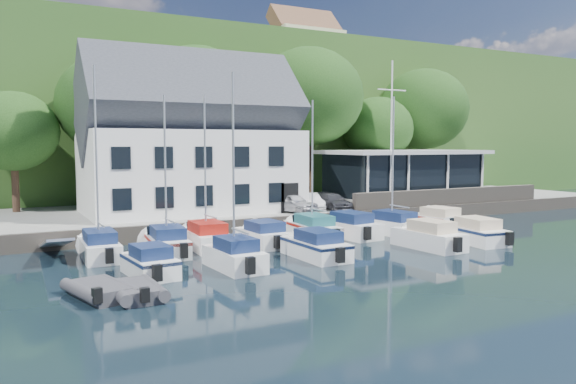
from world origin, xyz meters
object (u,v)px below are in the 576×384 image
at_px(boat_r1_1, 165,166).
at_px(boat_r1_6, 393,162).
at_px(boat_r1_3, 263,233).
at_px(dinghy_0, 101,288).
at_px(car_blue, 370,196).
at_px(boat_r1_7, 438,218).
at_px(boat_r2_3, 428,234).
at_px(harbor_building, 191,148).
at_px(boat_r2_0, 150,260).
at_px(car_dgrey, 332,201).
at_px(boat_r2_1, 233,169).
at_px(boat_r2_2, 316,244).
at_px(boat_r1_2, 205,165).
at_px(dinghy_1, 136,288).
at_px(club_pavilion, 403,175).
at_px(flagpole, 391,134).
at_px(boat_r1_4, 312,163).
at_px(boat_r2_4, 474,230).
at_px(boat_r1_0, 97,170).
at_px(car_silver, 293,203).
at_px(car_white, 310,201).
at_px(boat_r1_5, 349,224).

xyz_separation_m(boat_r1_1, boat_r1_6, (14.19, -0.20, 0.01)).
bearing_deg(boat_r1_3, dinghy_0, -147.84).
height_order(car_blue, boat_r1_7, car_blue).
xyz_separation_m(car_blue, boat_r2_3, (-4.68, -11.70, -0.89)).
relative_size(harbor_building, boat_r2_0, 3.11).
xyz_separation_m(harbor_building, car_dgrey, (9.11, -3.61, -3.79)).
relative_size(boat_r1_7, boat_r2_1, 0.60).
bearing_deg(boat_r1_7, harbor_building, 136.40).
bearing_deg(boat_r2_2, boat_r1_2, 126.99).
relative_size(boat_r2_2, dinghy_1, 1.94).
bearing_deg(club_pavilion, flagpole, -140.06).
bearing_deg(car_blue, boat_r2_2, -122.30).
relative_size(car_blue, boat_r2_3, 0.64).
relative_size(car_blue, boat_r2_2, 0.66).
distance_m(boat_r1_4, boat_r2_1, 8.97).
bearing_deg(dinghy_1, boat_r2_4, 6.71).
distance_m(club_pavilion, boat_r1_0, 26.92).
height_order(car_silver, car_white, car_silver).
xyz_separation_m(boat_r2_2, dinghy_0, (-10.60, -2.54, -0.35)).
bearing_deg(boat_r2_1, boat_r2_0, 170.81).
bearing_deg(boat_r1_0, boat_r1_6, -0.94).
bearing_deg(car_white, dinghy_0, -129.89).
distance_m(car_silver, car_blue, 7.57).
xyz_separation_m(boat_r1_3, boat_r2_1, (-3.63, -4.67, 3.80)).
relative_size(boat_r1_3, boat_r2_1, 0.58).
relative_size(boat_r1_0, boat_r2_4, 1.48).
xyz_separation_m(car_dgrey, boat_r1_4, (-4.57, -5.03, 2.90)).
xyz_separation_m(boat_r1_0, boat_r1_4, (12.15, 0.06, 0.10)).
distance_m(harbor_building, boat_r2_4, 19.11).
bearing_deg(club_pavilion, dinghy_1, -147.61).
height_order(car_blue, boat_r2_1, boat_r2_1).
distance_m(flagpole, boat_r1_3, 15.54).
relative_size(boat_r1_5, dinghy_1, 1.96).
distance_m(boat_r1_5, dinghy_1, 16.29).
height_order(car_white, boat_r1_6, boat_r1_6).
distance_m(car_white, dinghy_1, 20.58).
xyz_separation_m(boat_r1_4, boat_r2_4, (7.42, -5.52, -3.73)).
height_order(boat_r1_5, boat_r2_3, boat_r1_5).
distance_m(car_blue, boat_r2_2, 15.88).
relative_size(boat_r1_5, dinghy_0, 1.88).
bearing_deg(flagpole, harbor_building, 165.79).
bearing_deg(boat_r2_1, boat_r1_3, 49.28).
relative_size(boat_r1_3, boat_r2_0, 1.13).
relative_size(boat_r1_0, boat_r1_5, 1.47).
xyz_separation_m(club_pavilion, car_blue, (-4.82, -2.03, -1.39)).
relative_size(car_dgrey, boat_r1_4, 0.44).
relative_size(boat_r1_1, boat_r1_4, 1.00).
xyz_separation_m(boat_r1_0, dinghy_0, (-1.15, -7.44, -4.00)).
bearing_deg(dinghy_0, boat_r2_4, -8.68).
bearing_deg(boat_r1_0, boat_r1_4, 1.96).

